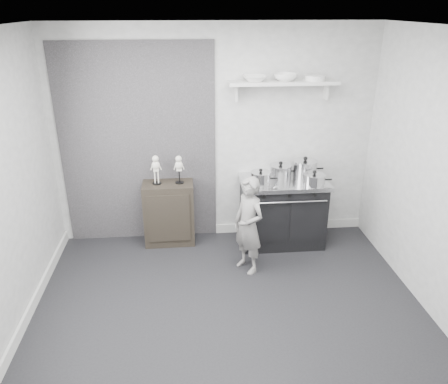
{
  "coord_description": "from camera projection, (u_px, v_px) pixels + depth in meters",
  "views": [
    {
      "loc": [
        -0.39,
        -3.46,
        2.86
      ],
      "look_at": [
        0.03,
        0.95,
        0.96
      ],
      "focal_mm": 35.0,
      "sensor_mm": 36.0,
      "label": 1
    }
  ],
  "objects": [
    {
      "name": "pot_back_right",
      "position": [
        305.0,
        168.0,
        5.49
      ],
      "size": [
        0.39,
        0.31,
        0.26
      ],
      "color": "silver",
      "rests_on": "stove"
    },
    {
      "name": "bowl_large",
      "position": [
        254.0,
        78.0,
        5.07
      ],
      "size": [
        0.28,
        0.28,
        0.07
      ],
      "primitive_type": "imported",
      "color": "white",
      "rests_on": "wall_shelf"
    },
    {
      "name": "stove",
      "position": [
        282.0,
        211.0,
        5.58
      ],
      "size": [
        1.08,
        0.67,
        0.86
      ],
      "color": "black",
      "rests_on": "ground"
    },
    {
      "name": "child",
      "position": [
        249.0,
        226.0,
        4.91
      ],
      "size": [
        0.46,
        0.5,
        1.15
      ],
      "primitive_type": "imported",
      "rotation": [
        0.0,
        0.0,
        -0.98
      ],
      "color": "gray",
      "rests_on": "ground"
    },
    {
      "name": "pot_front_right",
      "position": [
        314.0,
        179.0,
        5.23
      ],
      "size": [
        0.35,
        0.27,
        0.19
      ],
      "color": "silver",
      "rests_on": "stove"
    },
    {
      "name": "plate_stack",
      "position": [
        315.0,
        78.0,
        5.14
      ],
      "size": [
        0.24,
        0.24,
        0.06
      ],
      "primitive_type": "cylinder",
      "color": "silver",
      "rests_on": "wall_shelf"
    },
    {
      "name": "ground",
      "position": [
        230.0,
        318.0,
        4.33
      ],
      "size": [
        4.0,
        4.0,
        0.0
      ],
      "primitive_type": "plane",
      "color": "black",
      "rests_on": "ground"
    },
    {
      "name": "pot_front_left",
      "position": [
        261.0,
        178.0,
        5.24
      ],
      "size": [
        0.33,
        0.25,
        0.21
      ],
      "color": "silver",
      "rests_on": "stove"
    },
    {
      "name": "side_cabinet",
      "position": [
        169.0,
        213.0,
        5.58
      ],
      "size": [
        0.63,
        0.37,
        0.82
      ],
      "primitive_type": "cube",
      "color": "black",
      "rests_on": "ground"
    },
    {
      "name": "skeleton_torso",
      "position": [
        179.0,
        167.0,
        5.36
      ],
      "size": [
        0.11,
        0.07,
        0.41
      ],
      "primitive_type": null,
      "color": "silver",
      "rests_on": "side_cabinet"
    },
    {
      "name": "bowl_small",
      "position": [
        285.0,
        77.0,
        5.1
      ],
      "size": [
        0.27,
        0.27,
        0.08
      ],
      "primitive_type": "imported",
      "color": "white",
      "rests_on": "wall_shelf"
    },
    {
      "name": "pot_back_left",
      "position": [
        280.0,
        171.0,
        5.48
      ],
      "size": [
        0.37,
        0.28,
        0.21
      ],
      "color": "silver",
      "rests_on": "stove"
    },
    {
      "name": "skeleton_full",
      "position": [
        156.0,
        168.0,
        5.33
      ],
      "size": [
        0.12,
        0.08,
        0.42
      ],
      "primitive_type": null,
      "color": "silver",
      "rests_on": "side_cabinet"
    },
    {
      "name": "wall_shelf",
      "position": [
        283.0,
        83.0,
        5.14
      ],
      "size": [
        1.3,
        0.26,
        0.24
      ],
      "color": "silver",
      "rests_on": "room_shell"
    },
    {
      "name": "room_shell",
      "position": [
        219.0,
        157.0,
        3.81
      ],
      "size": [
        4.02,
        3.62,
        2.71
      ],
      "color": "#A4A4A2",
      "rests_on": "ground"
    }
  ]
}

